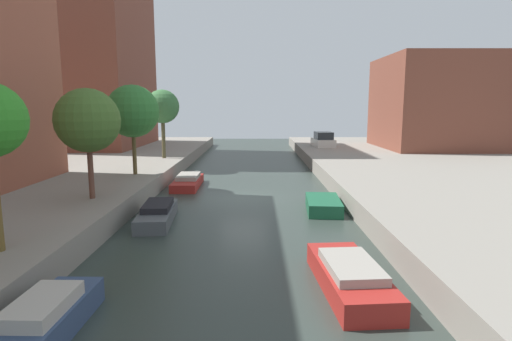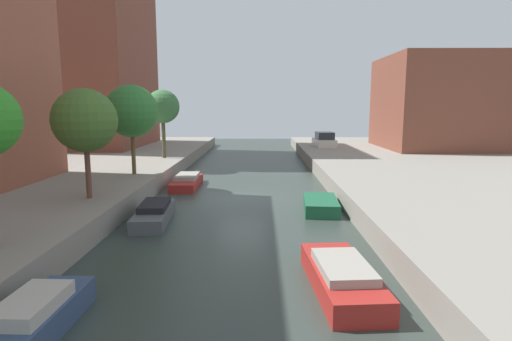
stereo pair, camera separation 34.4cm
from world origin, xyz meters
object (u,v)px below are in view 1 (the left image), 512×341
Objects in this scene: parked_car at (322,140)px; moored_boat_right_1 at (349,276)px; low_block_right at (434,103)px; street_tree_2 at (86,121)px; moored_boat_left_2 at (156,214)px; moored_boat_left_1 at (45,319)px; street_tree_4 at (161,107)px; apartment_tower_far at (86,18)px; street_tree_3 at (131,111)px; moored_boat_left_3 at (187,182)px; moored_boat_right_2 at (322,205)px.

parked_car is 30.94m from moored_boat_right_1.
low_block_right is 33.31m from street_tree_2.
moored_boat_left_2 is (-11.11, -23.87, -1.25)m from parked_car.
street_tree_4 is at bearing 96.32° from moored_boat_left_1.
apartment_tower_far is at bearing 116.48° from moored_boat_left_2.
low_block_right reaches higher than moored_boat_left_1.
moored_boat_right_1 is (9.83, -13.54, -4.34)m from street_tree_3.
moored_boat_left_2 is at bearing -66.82° from street_tree_3.
moored_boat_left_3 is at bearing 89.76° from moored_boat_left_2.
street_tree_4 is at bearing -47.13° from apartment_tower_far.
street_tree_3 is at bearing -129.37° from parked_car.
street_tree_3 is at bearing 113.18° from moored_boat_left_2.
moored_boat_left_1 is 17.01m from moored_boat_left_3.
moored_boat_left_3 is (2.94, 7.68, -4.09)m from street_tree_2.
low_block_right is at bearing 55.94° from moored_boat_right_2.
moored_boat_right_2 is (10.50, 1.61, -4.11)m from street_tree_2.
apartment_tower_far is 4.78× the size of street_tree_3.
street_tree_3 is 1.21× the size of moored_boat_left_3.
parked_car is at bearing 80.92° from moored_boat_right_2.
street_tree_2 is 1.10× the size of moored_boat_left_3.
street_tree_4 is 17.15m from moored_boat_right_2.
moored_boat_left_2 is at bearing -63.52° from apartment_tower_far.
moored_boat_right_2 is at bearing 8.72° from street_tree_2.
moored_boat_left_3 is at bearing -53.66° from apartment_tower_far.
street_tree_3 reaches higher than moored_boat_left_1.
moored_boat_left_2 is 0.95× the size of moored_boat_left_3.
street_tree_4 reaches higher than street_tree_2.
street_tree_3 is 0.99× the size of street_tree_4.
moored_boat_left_1 is 0.79× the size of moored_boat_right_1.
street_tree_2 is 6.54m from street_tree_3.
street_tree_3 is 16.63m from moored_boat_left_1.
street_tree_3 is at bearing 90.00° from street_tree_2.
street_tree_3 is at bearing -147.08° from low_block_right.
moored_boat_left_2 is (2.91, -14.59, -4.61)m from street_tree_4.
moored_boat_left_1 reaches higher than moored_boat_right_2.
low_block_right is 3.39× the size of moored_boat_right_2.
moored_boat_left_2 is at bearing -133.68° from low_block_right.
street_tree_2 is at bearing 105.70° from moored_boat_left_1.
street_tree_4 is at bearing -146.50° from parked_car.
moored_boat_right_1 is 8.65m from moored_boat_right_2.
street_tree_3 reaches higher than moored_boat_left_3.
moored_boat_left_1 is at bearing -80.61° from street_tree_3.
apartment_tower_far reaches higher than street_tree_4.
street_tree_3 is 12.41m from moored_boat_right_2.
parked_car is 26.36m from moored_boat_left_2.
street_tree_2 is 1.50× the size of moored_boat_right_2.
moored_boat_left_2 is at bearing -166.17° from moored_boat_right_2.
street_tree_3 is (9.41, -17.94, -8.89)m from apartment_tower_far.
apartment_tower_far is at bearing 109.60° from moored_boat_left_1.
street_tree_2 reaches higher than moored_boat_left_1.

